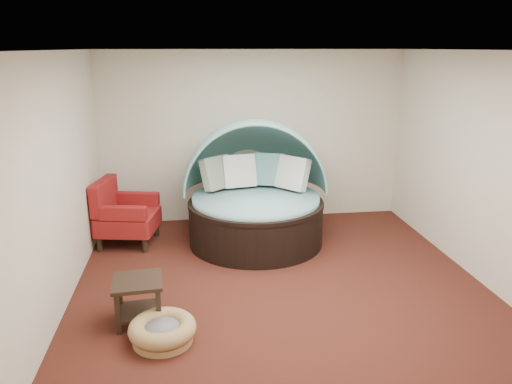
{
  "coord_description": "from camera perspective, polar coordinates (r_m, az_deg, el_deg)",
  "views": [
    {
      "loc": [
        -1.05,
        -5.62,
        2.83
      ],
      "look_at": [
        -0.21,
        0.6,
        1.0
      ],
      "focal_mm": 35.0,
      "sensor_mm": 36.0,
      "label": 1
    }
  ],
  "objects": [
    {
      "name": "ceiling",
      "position": [
        5.71,
        3.01,
        15.9
      ],
      "size": [
        5.0,
        5.0,
        0.0
      ],
      "primitive_type": "plane",
      "rotation": [
        3.14,
        0.0,
        0.0
      ],
      "color": "white",
      "rests_on": "wall_back"
    },
    {
      "name": "wall_left",
      "position": [
        5.97,
        -21.49,
        1.22
      ],
      "size": [
        0.0,
        5.0,
        5.0
      ],
      "primitive_type": "plane",
      "rotation": [
        1.57,
        0.0,
        1.57
      ],
      "color": "beige",
      "rests_on": "floor"
    },
    {
      "name": "red_armchair",
      "position": [
        7.65,
        -14.91,
        -2.49
      ],
      "size": [
        0.97,
        0.97,
        0.98
      ],
      "rotation": [
        0.0,
        0.0,
        -0.19
      ],
      "color": "black",
      "rests_on": "floor"
    },
    {
      "name": "wall_back",
      "position": [
        8.31,
        -0.32,
        6.31
      ],
      "size": [
        5.0,
        0.0,
        5.0
      ],
      "primitive_type": "plane",
      "rotation": [
        1.57,
        0.0,
        0.0
      ],
      "color": "beige",
      "rests_on": "floor"
    },
    {
      "name": "wall_front",
      "position": [
        3.59,
        10.1,
        -7.56
      ],
      "size": [
        5.0,
        0.0,
        5.0
      ],
      "primitive_type": "plane",
      "rotation": [
        -1.57,
        0.0,
        0.0
      ],
      "color": "beige",
      "rests_on": "floor"
    },
    {
      "name": "canopy_daybed",
      "position": [
        7.39,
        -0.07,
        0.68
      ],
      "size": [
        2.25,
        2.15,
        1.83
      ],
      "rotation": [
        0.0,
        0.0,
        -0.08
      ],
      "color": "black",
      "rests_on": "floor"
    },
    {
      "name": "wall_right",
      "position": [
        6.8,
        24.04,
        2.65
      ],
      "size": [
        0.0,
        5.0,
        5.0
      ],
      "primitive_type": "plane",
      "rotation": [
        1.57,
        0.0,
        -1.57
      ],
      "color": "beige",
      "rests_on": "floor"
    },
    {
      "name": "pet_basket",
      "position": [
        5.23,
        -10.63,
        -15.3
      ],
      "size": [
        0.71,
        0.71,
        0.24
      ],
      "rotation": [
        0.0,
        0.0,
        -0.05
      ],
      "color": "olive",
      "rests_on": "floor"
    },
    {
      "name": "side_table",
      "position": [
        5.52,
        -13.31,
        -11.36
      ],
      "size": [
        0.55,
        0.55,
        0.49
      ],
      "rotation": [
        0.0,
        0.0,
        0.07
      ],
      "color": "black",
      "rests_on": "floor"
    },
    {
      "name": "floor",
      "position": [
        6.38,
        2.64,
        -10.14
      ],
      "size": [
        5.0,
        5.0,
        0.0
      ],
      "primitive_type": "plane",
      "color": "#461C14",
      "rests_on": "ground"
    }
  ]
}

